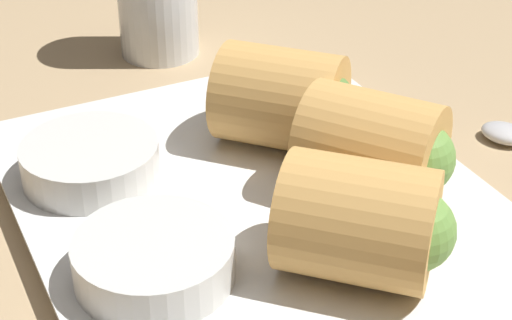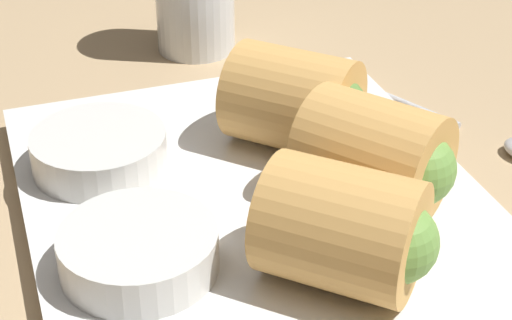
# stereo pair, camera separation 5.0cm
# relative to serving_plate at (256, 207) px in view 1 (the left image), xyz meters

# --- Properties ---
(table_surface) EXTENTS (1.80, 1.40, 0.02)m
(table_surface) POSITION_rel_serving_plate_xyz_m (0.01, -0.01, -0.02)
(table_surface) COLOR tan
(table_surface) RESTS_ON ground
(serving_plate) EXTENTS (0.31, 0.26, 0.01)m
(serving_plate) POSITION_rel_serving_plate_xyz_m (0.00, 0.00, 0.00)
(serving_plate) COLOR white
(serving_plate) RESTS_ON table_surface
(roll_front_left) EXTENTS (0.10, 0.09, 0.06)m
(roll_front_left) POSITION_rel_serving_plate_xyz_m (-0.03, -0.06, 0.04)
(roll_front_left) COLOR #DBA356
(roll_front_left) RESTS_ON serving_plate
(roll_front_right) EXTENTS (0.10, 0.10, 0.06)m
(roll_front_right) POSITION_rel_serving_plate_xyz_m (0.05, -0.04, 0.04)
(roll_front_right) COLOR #DBA356
(roll_front_right) RESTS_ON serving_plate
(roll_back_left) EXTENTS (0.10, 0.10, 0.06)m
(roll_back_left) POSITION_rel_serving_plate_xyz_m (-0.08, -0.02, 0.04)
(roll_back_left) COLOR #DBA356
(roll_back_left) RESTS_ON serving_plate
(dipping_bowl_near) EXTENTS (0.08, 0.08, 0.02)m
(dipping_bowl_near) POSITION_rel_serving_plate_xyz_m (-0.04, 0.08, 0.02)
(dipping_bowl_near) COLOR silver
(dipping_bowl_near) RESTS_ON serving_plate
(dipping_bowl_far) EXTENTS (0.08, 0.08, 0.02)m
(dipping_bowl_far) POSITION_rel_serving_plate_xyz_m (0.06, 0.08, 0.02)
(dipping_bowl_far) COLOR silver
(dipping_bowl_far) RESTS_ON serving_plate
(spoon) EXTENTS (0.17, 0.09, 0.01)m
(spoon) POSITION_rel_serving_plate_xyz_m (0.03, -0.18, -0.00)
(spoon) COLOR silver
(spoon) RESTS_ON table_surface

